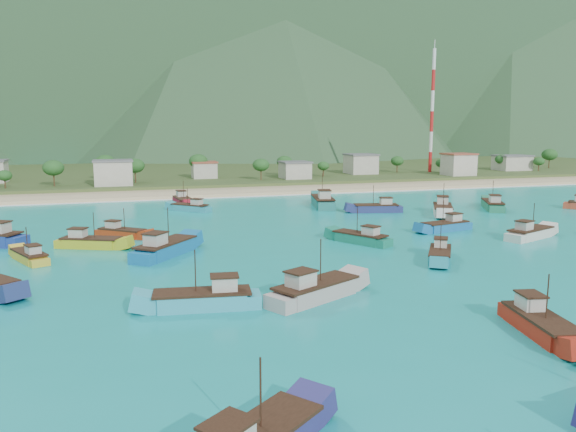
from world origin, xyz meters
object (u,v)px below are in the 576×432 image
object	(u,v)px
boat_2	(493,206)
boat_20	(191,208)
boat_8	(540,326)
boat_13	(121,234)
boat_0	(165,249)
boat_18	(323,202)
boat_6	(440,256)
boat_7	(205,301)
boat_27	(446,227)
boat_14	(183,202)
boat_3	(315,292)
boat_29	(90,243)
boat_15	(443,210)
boat_24	(30,258)
boat_28	(530,234)
boat_21	(361,239)
boat_17	(377,209)
radio_tower	(432,111)

from	to	relation	value
boat_2	boat_20	bearing A→B (deg)	-167.37
boat_8	boat_13	distance (m)	65.97
boat_0	boat_13	xyz separation A→B (m)	(-5.69, 15.92, -0.34)
boat_13	boat_18	size ratio (longest dim) A/B	0.61
boat_6	boat_18	size ratio (longest dim) A/B	0.66
boat_7	boat_27	size ratio (longest dim) A/B	1.10
boat_18	boat_6	bearing A→B (deg)	-80.08
boat_2	boat_14	xyz separation A→B (m)	(-64.11, 27.67, -0.11)
boat_3	boat_27	bearing A→B (deg)	103.10
boat_0	boat_3	bearing A→B (deg)	-23.71
boat_18	boat_27	bearing A→B (deg)	-60.34
boat_2	boat_29	bearing A→B (deg)	-141.54
boat_7	boat_13	bearing A→B (deg)	18.22
boat_15	boat_24	xyz separation A→B (m)	(-75.81, -19.06, -0.36)
boat_3	boat_28	size ratio (longest dim) A/B	1.08
boat_3	boat_20	distance (m)	66.99
boat_3	boat_27	size ratio (longest dim) A/B	1.15
boat_18	boat_15	bearing A→B (deg)	-29.28
boat_27	boat_20	bearing A→B (deg)	35.85
boat_7	boat_20	world-z (taller)	boat_7
boat_7	boat_24	xyz separation A→B (m)	(-19.48, 26.75, -0.26)
boat_21	boat_27	world-z (taller)	boat_21
boat_0	boat_18	xyz separation A→B (m)	(38.38, 38.95, 0.14)
boat_2	boat_6	size ratio (longest dim) A/B	1.27
boat_0	boat_18	bearing A→B (deg)	84.14
boat_14	boat_21	xyz separation A→B (m)	(21.32, -52.27, -0.05)
boat_21	boat_24	world-z (taller)	boat_21
boat_6	boat_17	size ratio (longest dim) A/B	0.85
boat_7	boat_29	distance (m)	35.48
boat_0	boat_29	xyz separation A→B (m)	(-10.31, 8.66, -0.24)
boat_0	boat_29	distance (m)	13.47
boat_14	boat_18	world-z (taller)	boat_18
boat_3	boat_17	xyz separation A→B (m)	(33.39, 53.49, -0.12)
radio_tower	boat_7	world-z (taller)	radio_tower
boat_8	boat_29	size ratio (longest dim) A/B	1.04
boat_13	boat_6	bearing A→B (deg)	94.23
boat_14	boat_29	size ratio (longest dim) A/B	1.04
boat_28	boat_13	bearing A→B (deg)	-129.81
boat_28	boat_27	bearing A→B (deg)	-159.97
boat_2	boat_21	xyz separation A→B (m)	(-42.79, -24.60, -0.16)
boat_2	boat_27	size ratio (longest dim) A/B	1.14
boat_3	boat_13	size ratio (longest dim) A/B	1.38
boat_8	boat_18	distance (m)	79.86
boat_3	boat_18	bearing A→B (deg)	130.99
boat_24	boat_27	distance (m)	66.37
boat_21	boat_28	world-z (taller)	boat_28
boat_24	boat_20	bearing A→B (deg)	30.48
boat_21	boat_15	bearing A→B (deg)	7.58
boat_18	boat_20	world-z (taller)	boat_18
boat_28	boat_8	bearing A→B (deg)	-60.68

